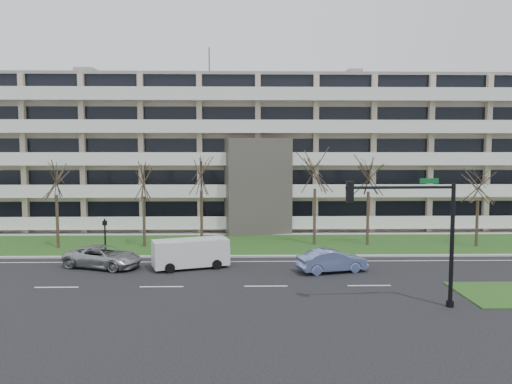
{
  "coord_description": "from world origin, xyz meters",
  "views": [
    {
      "loc": [
        -1.15,
        -28.21,
        7.73
      ],
      "look_at": [
        -0.36,
        10.0,
        4.65
      ],
      "focal_mm": 35.0,
      "sensor_mm": 36.0,
      "label": 1
    }
  ],
  "objects_px": {
    "silver_pickup": "(103,257)",
    "traffic_signal": "(417,225)",
    "white_van": "(192,251)",
    "blue_sedan": "(332,261)",
    "pedestrian_signal": "(105,234)"
  },
  "relations": [
    {
      "from": "traffic_signal",
      "to": "pedestrian_signal",
      "type": "xyz_separation_m",
      "value": [
        -18.4,
        11.13,
        -2.26
      ]
    },
    {
      "from": "blue_sedan",
      "to": "traffic_signal",
      "type": "distance_m",
      "value": 8.69
    },
    {
      "from": "white_van",
      "to": "traffic_signal",
      "type": "bearing_deg",
      "value": -54.62
    },
    {
      "from": "white_van",
      "to": "silver_pickup",
      "type": "bearing_deg",
      "value": 159.15
    },
    {
      "from": "silver_pickup",
      "to": "traffic_signal",
      "type": "distance_m",
      "value": 20.37
    },
    {
      "from": "white_van",
      "to": "traffic_signal",
      "type": "relative_size",
      "value": 0.82
    },
    {
      "from": "silver_pickup",
      "to": "blue_sedan",
      "type": "height_order",
      "value": "blue_sedan"
    },
    {
      "from": "white_van",
      "to": "traffic_signal",
      "type": "height_order",
      "value": "traffic_signal"
    },
    {
      "from": "traffic_signal",
      "to": "pedestrian_signal",
      "type": "distance_m",
      "value": 21.62
    },
    {
      "from": "traffic_signal",
      "to": "pedestrian_signal",
      "type": "height_order",
      "value": "traffic_signal"
    },
    {
      "from": "blue_sedan",
      "to": "pedestrian_signal",
      "type": "xyz_separation_m",
      "value": [
        -15.57,
        3.67,
        1.18
      ]
    },
    {
      "from": "blue_sedan",
      "to": "pedestrian_signal",
      "type": "relative_size",
      "value": 1.49
    },
    {
      "from": "blue_sedan",
      "to": "white_van",
      "type": "relative_size",
      "value": 0.85
    },
    {
      "from": "silver_pickup",
      "to": "traffic_signal",
      "type": "relative_size",
      "value": 0.82
    },
    {
      "from": "white_van",
      "to": "traffic_signal",
      "type": "distance_m",
      "value": 15.18
    }
  ]
}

